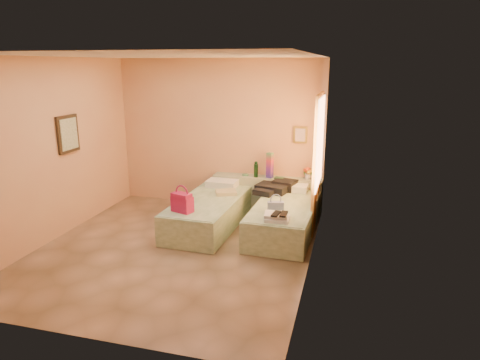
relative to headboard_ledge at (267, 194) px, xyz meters
The scene contains 16 objects.
ground 2.34m from the headboard_ledge, 114.90° to the right, with size 4.50×4.50×0.00m, color #A37F62.
room_walls 2.25m from the headboard_ledge, 116.65° to the right, with size 4.02×4.51×2.81m.
headboard_ledge is the anchor object (origin of this frame).
bed_left 1.38m from the headboard_ledge, 124.29° to the right, with size 0.90×2.00×0.50m, color beige.
bed_right 1.17m from the headboard_ledge, 64.08° to the right, with size 0.90×2.00×0.50m, color beige.
water_bottle 0.51m from the headboard_ledge, 163.40° to the right, with size 0.08×0.08×0.28m, color #13351A.
rainbow_box 0.56m from the headboard_ledge, 33.79° to the right, with size 0.10×0.10×0.47m, color #B3164A.
small_dish 0.54m from the headboard_ledge, behind, with size 0.12×0.12×0.03m, color #539970.
green_book 0.42m from the headboard_ledge, 17.39° to the right, with size 0.17×0.12×0.03m, color #284B33.
flower_vase 0.88m from the headboard_ledge, ahead, with size 0.20×0.20×0.26m, color white.
magenta_handbag 2.08m from the headboard_ledge, 117.63° to the right, with size 0.32×0.18×0.30m, color #B3164A.
khaki_garment 0.98m from the headboard_ledge, 126.79° to the right, with size 0.35×0.28×0.06m, color tan.
clothes_pile 0.55m from the headboard_ledge, 61.59° to the right, with size 0.58×0.58×0.17m, color black.
blue_handbag 1.54m from the headboard_ledge, 73.69° to the right, with size 0.25×0.11×0.16m, color #4661A8.
towel_stack 1.91m from the headboard_ledge, 74.18° to the right, with size 0.35×0.30×0.10m, color silver.
sandal_pair 1.96m from the headboard_ledge, 73.25° to the right, with size 0.18×0.24×0.02m, color black.
Camera 1 is at (2.47, -5.49, 2.69)m, focal length 32.00 mm.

